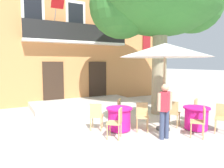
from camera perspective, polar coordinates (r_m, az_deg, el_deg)
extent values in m
plane|color=beige|center=(7.12, -3.46, -12.30)|extent=(120.00, 120.00, 0.00)
cube|color=#CC844C|center=(13.75, -12.73, 12.05)|extent=(13.00, 4.00, 7.50)
cube|color=#332319|center=(11.43, -15.95, 0.23)|extent=(1.10, 0.08, 2.30)
cube|color=#332319|center=(12.25, -4.00, 0.79)|extent=(1.10, 0.08, 2.30)
cube|color=silver|center=(11.47, -21.05, 17.68)|extent=(1.10, 0.08, 1.90)
cube|color=black|center=(11.44, -21.03, 17.71)|extent=(0.84, 0.04, 1.60)
cube|color=silver|center=(11.97, -10.04, 17.44)|extent=(1.10, 0.08, 1.90)
cube|color=black|center=(11.94, -10.00, 17.47)|extent=(0.84, 0.04, 1.60)
cube|color=silver|center=(12.83, -0.27, 16.73)|extent=(1.10, 0.08, 1.90)
cube|color=black|center=(12.81, -0.20, 16.75)|extent=(0.84, 0.04, 1.60)
cube|color=silver|center=(11.51, -9.47, 11.33)|extent=(5.60, 0.65, 0.12)
cube|color=black|center=(11.29, -9.01, 14.05)|extent=(5.60, 0.06, 0.90)
cylinder|color=#B2B2B7|center=(11.24, -15.40, 18.64)|extent=(0.04, 0.95, 1.33)
cube|color=red|center=(10.89, -14.87, 20.71)|extent=(0.60, 0.29, 0.38)
cylinder|color=#B2B2B7|center=(12.01, -3.60, 17.97)|extent=(0.04, 0.95, 1.33)
cube|color=white|center=(11.68, -2.62, 19.83)|extent=(0.60, 0.29, 0.38)
cylinder|color=slate|center=(11.02, -21.18, 12.30)|extent=(0.29, 0.29, 0.27)
ellipsoid|color=#2D7533|center=(11.06, -21.23, 13.68)|extent=(0.38, 0.38, 0.26)
cylinder|color=#995638|center=(11.55, -9.53, 12.20)|extent=(0.25, 0.25, 0.24)
ellipsoid|color=#4C8E38|center=(11.60, -9.56, 14.01)|extent=(0.33, 0.33, 0.50)
cylinder|color=#995638|center=(12.49, 0.72, 11.83)|extent=(0.32, 0.32, 0.26)
ellipsoid|color=#38843D|center=(12.52, 0.72, 13.16)|extent=(0.42, 0.42, 0.33)
cube|color=maroon|center=(14.18, 9.62, 13.45)|extent=(0.60, 0.06, 2.80)
cube|color=silver|center=(10.74, -7.50, -5.47)|extent=(5.23, 2.59, 0.25)
cylinder|color=gray|center=(9.17, 12.93, 2.75)|extent=(0.62, 0.62, 3.50)
sphere|color=#33702D|center=(9.14, 2.75, 20.85)|extent=(2.72, 2.72, 2.72)
sphere|color=#33702D|center=(10.07, 21.71, 19.83)|extent=(2.45, 2.45, 2.45)
cylinder|color=#DB1984|center=(6.85, 2.02, -9.78)|extent=(0.74, 0.74, 0.68)
cylinder|color=#DB1984|center=(6.76, 2.03, -6.76)|extent=(0.86, 0.86, 0.04)
cylinder|color=#2D2823|center=(6.96, 2.01, -12.60)|extent=(0.44, 0.44, 0.03)
cylinder|color=tan|center=(7.17, -5.39, -10.31)|extent=(0.04, 0.04, 0.45)
cylinder|color=tan|center=(7.11, -2.65, -10.42)|extent=(0.04, 0.04, 0.45)
cylinder|color=tan|center=(6.85, -5.93, -11.09)|extent=(0.04, 0.04, 0.45)
cylinder|color=tan|center=(6.79, -3.06, -11.21)|extent=(0.04, 0.04, 0.45)
cube|color=tan|center=(6.91, -4.27, -8.80)|extent=(0.56, 0.56, 0.04)
cube|color=tan|center=(6.68, -4.55, -7.28)|extent=(0.34, 0.25, 0.42)
cylinder|color=tan|center=(6.08, -1.34, -13.26)|extent=(0.04, 0.04, 0.45)
cylinder|color=tan|center=(6.39, -0.55, -12.30)|extent=(0.04, 0.04, 0.45)
cylinder|color=tan|center=(6.00, 1.89, -13.50)|extent=(0.04, 0.04, 0.45)
cylinder|color=tan|center=(6.32, 2.51, -12.51)|extent=(0.04, 0.04, 0.45)
cube|color=tan|center=(6.12, 0.63, -10.71)|extent=(0.56, 0.56, 0.04)
cube|color=tan|center=(6.02, 2.32, -8.72)|extent=(0.28, 0.31, 0.42)
cylinder|color=tan|center=(6.75, 9.92, -11.39)|extent=(0.04, 0.04, 0.45)
cylinder|color=tan|center=(6.73, 6.98, -11.40)|extent=(0.04, 0.04, 0.45)
cylinder|color=tan|center=(7.08, 9.67, -10.58)|extent=(0.04, 0.04, 0.45)
cylinder|color=tan|center=(7.05, 6.87, -10.59)|extent=(0.04, 0.04, 0.45)
cube|color=tan|center=(6.83, 8.39, -9.01)|extent=(0.55, 0.55, 0.04)
cube|color=tan|center=(6.96, 8.33, -6.80)|extent=(0.34, 0.24, 0.42)
cylinder|color=tan|center=(7.73, 4.82, -9.11)|extent=(0.04, 0.04, 0.45)
cylinder|color=tan|center=(7.41, 4.34, -9.77)|extent=(0.04, 0.04, 0.45)
cylinder|color=tan|center=(7.79, 2.33, -8.97)|extent=(0.04, 0.04, 0.45)
cylinder|color=tan|center=(7.47, 1.74, -9.61)|extent=(0.04, 0.04, 0.45)
cube|color=tan|center=(7.54, 3.32, -7.56)|extent=(0.57, 0.57, 0.04)
cube|color=tan|center=(7.53, 1.98, -5.79)|extent=(0.29, 0.30, 0.42)
cylinder|color=#DB1984|center=(7.48, 22.34, -8.88)|extent=(0.74, 0.74, 0.68)
cylinder|color=#DB1984|center=(7.40, 22.45, -6.10)|extent=(0.86, 0.86, 0.04)
cylinder|color=#2D2823|center=(7.58, 22.24, -11.48)|extent=(0.44, 0.44, 0.03)
cylinder|color=tan|center=(8.37, 24.71, -8.47)|extent=(0.04, 0.04, 0.45)
cylinder|color=tan|center=(8.04, 24.32, -9.02)|extent=(0.04, 0.04, 0.45)
cylinder|color=tan|center=(8.43, 22.40, -8.28)|extent=(0.04, 0.04, 0.45)
cylinder|color=tan|center=(8.10, 21.92, -8.82)|extent=(0.04, 0.04, 0.45)
cube|color=tan|center=(8.18, 23.41, -6.98)|extent=(0.54, 0.54, 0.04)
cube|color=tan|center=(8.17, 22.22, -5.30)|extent=(0.35, 0.21, 0.42)
cylinder|color=tan|center=(7.84, 15.68, -9.10)|extent=(0.04, 0.04, 0.45)
cylinder|color=tan|center=(7.77, 18.15, -9.31)|extent=(0.04, 0.04, 0.45)
cylinder|color=tan|center=(7.52, 15.06, -9.72)|extent=(0.04, 0.04, 0.45)
cylinder|color=tan|center=(7.44, 17.63, -9.95)|extent=(0.04, 0.04, 0.45)
cube|color=tan|center=(7.58, 16.69, -7.73)|extent=(0.55, 0.55, 0.04)
cube|color=tan|center=(7.36, 16.43, -6.29)|extent=(0.24, 0.34, 0.42)
cylinder|color=tan|center=(6.63, 21.07, -12.01)|extent=(0.04, 0.04, 0.45)
cylinder|color=tan|center=(6.96, 21.04, -11.17)|extent=(0.04, 0.04, 0.45)
cylinder|color=tan|center=(6.65, 24.07, -12.08)|extent=(0.04, 0.04, 0.45)
cylinder|color=tan|center=(6.97, 23.89, -11.25)|extent=(0.04, 0.04, 0.45)
cube|color=tan|center=(6.73, 22.60, -9.63)|extent=(0.56, 0.56, 0.04)
cube|color=tan|center=(6.69, 24.23, -7.76)|extent=(0.31, 0.28, 0.42)
cylinder|color=tan|center=(7.31, 26.71, -10.58)|extent=(0.04, 0.04, 0.45)
cylinder|color=tan|center=(7.64, 26.84, -9.90)|extent=(0.04, 0.04, 0.45)
cube|color=tan|center=(7.41, 28.19, -8.48)|extent=(0.55, 0.55, 0.04)
cube|color=tan|center=(7.54, 28.31, -6.46)|extent=(0.24, 0.34, 0.42)
cylinder|color=#997A56|center=(6.91, 14.19, -2.16)|extent=(0.06, 0.06, 2.55)
cylinder|color=#333333|center=(7.18, 13.94, -11.96)|extent=(0.44, 0.44, 0.08)
cone|color=white|center=(6.86, 14.47, 9.08)|extent=(2.90, 2.90, 0.45)
cylinder|color=#384260|center=(6.24, 13.69, -11.06)|extent=(0.14, 0.14, 0.83)
cylinder|color=#384260|center=(6.36, 14.92, -10.78)|extent=(0.14, 0.14, 0.83)
cube|color=#B72D3D|center=(6.14, 14.47, -4.68)|extent=(0.40, 0.37, 0.56)
sphere|color=tan|center=(6.08, 14.57, -0.97)|extent=(0.22, 0.22, 0.22)
cylinder|color=tan|center=(5.99, 12.93, -4.90)|extent=(0.09, 0.09, 0.52)
cylinder|color=tan|center=(6.29, 15.95, -4.48)|extent=(0.09, 0.09, 0.52)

